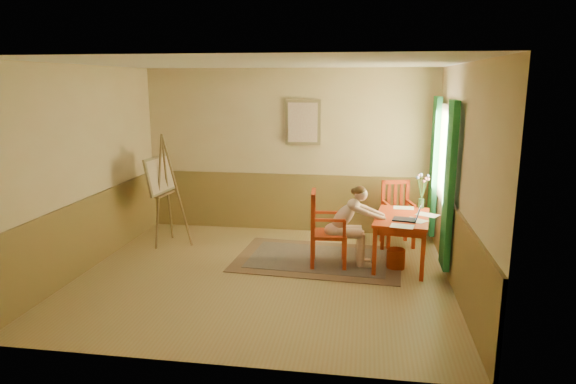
% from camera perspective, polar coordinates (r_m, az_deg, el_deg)
% --- Properties ---
extents(room, '(5.04, 4.54, 2.84)m').
position_cam_1_polar(room, '(6.61, -2.87, 2.03)').
color(room, tan).
rests_on(room, ground).
extents(wainscot, '(5.00, 4.50, 1.00)m').
position_cam_1_polar(wainscot, '(7.58, -1.59, -3.61)').
color(wainscot, olive).
rests_on(wainscot, room).
extents(window, '(0.12, 2.01, 2.20)m').
position_cam_1_polar(window, '(7.65, 16.93, 2.50)').
color(window, white).
rests_on(window, room).
extents(wall_portrait, '(0.60, 0.05, 0.76)m').
position_cam_1_polar(wall_portrait, '(8.67, 1.68, 7.81)').
color(wall_portrait, '#8C7A4F').
rests_on(wall_portrait, room).
extents(rug, '(2.50, 1.76, 0.02)m').
position_cam_1_polar(rug, '(7.60, 3.40, -7.48)').
color(rug, '#8C7251').
rests_on(rug, room).
extents(table, '(0.87, 1.28, 0.72)m').
position_cam_1_polar(table, '(7.37, 12.66, -3.32)').
color(table, '#C03B16').
rests_on(table, room).
extents(chair_left, '(0.53, 0.51, 1.08)m').
position_cam_1_polar(chair_left, '(7.21, 4.16, -4.13)').
color(chair_left, '#C03B16').
rests_on(chair_left, room).
extents(chair_back, '(0.55, 0.56, 1.02)m').
position_cam_1_polar(chair_back, '(8.32, 12.14, -2.35)').
color(chair_back, '#C03B16').
rests_on(chair_back, room).
extents(figure, '(0.87, 0.39, 1.16)m').
position_cam_1_polar(figure, '(7.20, 6.84, -3.38)').
color(figure, beige).
rests_on(figure, room).
extents(laptop, '(0.41, 0.29, 0.23)m').
position_cam_1_polar(laptop, '(7.13, 13.43, -2.77)').
color(laptop, '#1E2338').
rests_on(laptop, table).
extents(papers, '(0.75, 1.26, 0.00)m').
position_cam_1_polar(papers, '(7.32, 13.75, -2.73)').
color(papers, white).
rests_on(papers, table).
extents(vase, '(0.23, 0.26, 0.52)m').
position_cam_1_polar(vase, '(7.84, 14.78, -0.02)').
color(vase, '#3F724C').
rests_on(vase, table).
extents(wastebasket, '(0.27, 0.27, 0.28)m').
position_cam_1_polar(wastebasket, '(7.36, 11.98, -7.33)').
color(wastebasket, '#9D2E0A').
rests_on(wastebasket, room).
extents(easel, '(0.62, 0.80, 1.79)m').
position_cam_1_polar(easel, '(8.30, -13.95, 1.38)').
color(easel, olive).
rests_on(easel, room).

